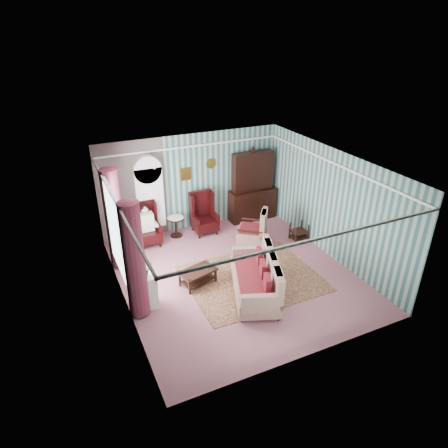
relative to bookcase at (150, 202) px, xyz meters
name	(u,v)px	position (x,y,z in m)	size (l,w,h in m)	color
floor	(236,275)	(1.35, -2.84, -1.12)	(6.00, 6.00, 0.00)	#965762
room_shell	(209,204)	(0.73, -2.66, 0.89)	(5.53, 6.02, 2.91)	#325C5A
bookcase	(150,202)	(0.00, 0.00, 0.00)	(0.80, 0.28, 2.24)	silver
dresser_hutch	(253,184)	(3.25, -0.12, 0.06)	(1.50, 0.56, 2.36)	black
wingback_left	(146,225)	(-0.25, -0.39, -0.50)	(0.76, 0.80, 1.25)	black
wingback_right	(204,214)	(1.50, -0.39, -0.50)	(0.76, 0.80, 1.25)	black
seated_woman	(147,226)	(-0.25, -0.39, -0.53)	(0.44, 0.40, 1.18)	beige
round_side_table	(176,227)	(0.65, -0.24, -0.82)	(0.50, 0.50, 0.60)	black
nest_table	(299,231)	(3.82, -1.94, -0.85)	(0.45, 0.38, 0.54)	black
plant_stand	(144,293)	(-1.05, -3.14, -0.72)	(0.55, 0.35, 0.80)	silver
rug	(252,278)	(1.65, -3.14, -1.11)	(3.20, 2.60, 0.01)	#4B1F19
sofa	(255,278)	(1.39, -3.72, -0.66)	(2.10, 1.06, 0.92)	#C5B499
floral_armchair	(252,230)	(2.46, -1.59, -0.68)	(0.86, 0.71, 0.88)	beige
coffee_table	(198,277)	(0.34, -2.79, -0.93)	(0.88, 0.51, 0.39)	black
potted_plant_a	(142,270)	(-1.05, -3.22, -0.09)	(0.42, 0.36, 0.46)	#1B4B17
potted_plant_b	(141,265)	(-1.02, -2.99, -0.10)	(0.24, 0.20, 0.44)	#1A4B17
potted_plant_c	(138,270)	(-1.12, -3.10, -0.12)	(0.22, 0.22, 0.40)	#1F5119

